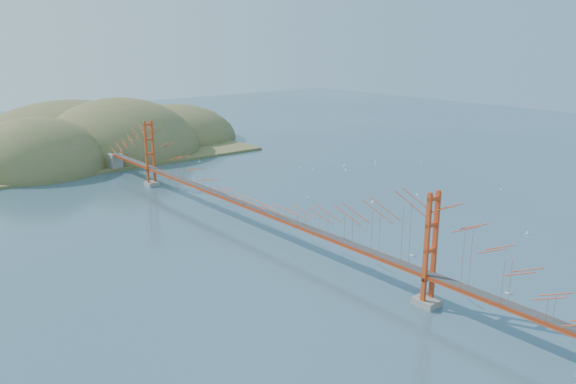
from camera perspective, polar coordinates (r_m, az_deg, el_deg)
ground at (r=78.27m, az=-3.90°, el=-3.69°), size 320.00×320.00×0.00m
bridge at (r=76.41m, az=-4.07°, el=1.32°), size 2.20×94.40×12.00m
far_headlands at (r=138.89m, az=-19.86°, el=3.90°), size 84.00×58.00×25.00m
sailboat_2 at (r=90.76m, az=8.57°, el=-1.02°), size 0.54×0.49×0.61m
sailboat_13 at (r=104.15m, az=20.83°, el=0.26°), size 0.52×0.52×0.57m
sailboat_8 at (r=113.08m, az=1.26°, el=2.43°), size 0.60×0.60×0.67m
sailboat_10 at (r=63.18m, az=21.42°, el=-9.46°), size 0.54×0.59×0.66m
sailboat_17 at (r=119.10m, az=8.89°, el=2.92°), size 0.62×0.62×0.68m
sailboat_14 at (r=96.59m, az=12.99°, el=-0.24°), size 0.49×0.60×0.70m
sailboat_15 at (r=134.02m, az=0.04°, el=4.50°), size 0.50×0.53×0.60m
sailboat_11 at (r=121.30m, az=13.37°, el=2.91°), size 0.52×0.52×0.57m
sailboat_7 at (r=115.58m, az=5.72°, el=2.65°), size 0.62×0.58×0.70m
sailboat_4 at (r=111.76m, az=2.55°, el=2.26°), size 0.55×0.55×0.58m
sailboat_6 at (r=82.25m, az=23.12°, el=-3.88°), size 0.59×0.59×0.62m
sailboat_0 at (r=70.10m, az=12.49°, el=-6.24°), size 0.56×0.57×0.64m
sailboat_16 at (r=92.30m, az=2.04°, el=-0.57°), size 0.63×0.63×0.68m
sailboat_9 at (r=112.11m, az=5.92°, el=2.24°), size 0.56×0.56×0.61m
sailboat_12 at (r=121.15m, az=-9.01°, el=3.13°), size 0.59×0.54×0.67m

